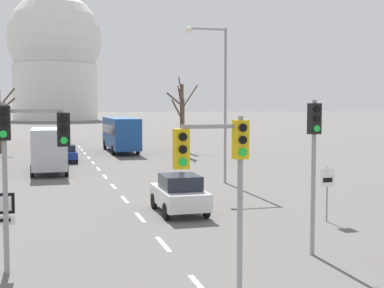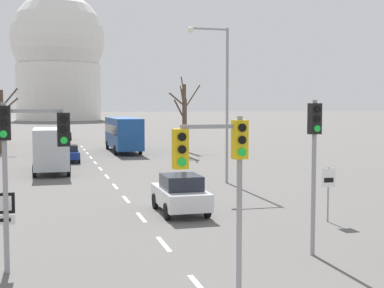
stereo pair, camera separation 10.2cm
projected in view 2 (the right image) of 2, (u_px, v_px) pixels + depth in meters
lane_stripe_0 at (200, 287)px, 13.90m from camera, size 0.16×2.00×0.01m
lane_stripe_1 at (164, 244)px, 18.23m from camera, size 0.16×2.00×0.01m
lane_stripe_2 at (141, 217)px, 22.56m from camera, size 0.16×2.00×0.01m
lane_stripe_3 at (126, 199)px, 26.90m from camera, size 0.16×2.00×0.01m
lane_stripe_4 at (115, 186)px, 31.23m from camera, size 0.16×2.00×0.01m
lane_stripe_5 at (107, 176)px, 35.56m from camera, size 0.16×2.00×0.01m
lane_stripe_6 at (100, 169)px, 39.89m from camera, size 0.16×2.00×0.01m
lane_stripe_7 at (95, 163)px, 44.23m from camera, size 0.16×2.00×0.01m
lane_stripe_8 at (91, 157)px, 48.56m from camera, size 0.16×2.00×0.01m
lane_stripe_9 at (87, 153)px, 52.89m from camera, size 0.16×2.00×0.01m
lane_stripe_10 at (84, 150)px, 57.22m from camera, size 0.16×2.00×0.01m
lane_stripe_11 at (82, 147)px, 61.56m from camera, size 0.16×2.00×0.01m
traffic_signal_near_left at (26, 144)px, 14.95m from camera, size 1.97×0.34×4.82m
traffic_signal_centre_tall at (219, 161)px, 13.04m from camera, size 1.87×0.34×4.46m
traffic_signal_near_right at (314, 147)px, 16.64m from camera, size 0.36×0.34×4.89m
route_sign_post at (4, 217)px, 15.18m from camera, size 0.60×0.08×2.30m
speed_limit_sign at (328, 185)px, 21.59m from camera, size 0.60×0.08×2.24m
street_lamp_right at (220, 89)px, 32.09m from camera, size 2.53×0.36×9.35m
sedan_near_left at (180, 193)px, 23.38m from camera, size 1.92×4.05×1.71m
sedan_near_right at (68, 153)px, 44.67m from camera, size 1.77×3.99×1.45m
sedan_mid_centre at (64, 134)px, 73.72m from camera, size 1.83×3.96×1.73m
sedan_far_left at (56, 147)px, 50.19m from camera, size 1.84×4.38×1.61m
city_bus at (123, 132)px, 54.18m from camera, size 2.66×10.80×3.48m
delivery_truck at (51, 149)px, 37.44m from camera, size 2.44×7.20×3.14m
bare_tree_right_near at (184, 123)px, 50.03m from camera, size 1.85×2.33×6.31m
bare_tree_left_far at (2, 119)px, 53.11m from camera, size 1.97×2.17×6.50m
bare_tree_right_far at (185, 115)px, 55.19m from camera, size 1.88×2.61×7.74m
capitol_dome at (58, 56)px, 173.02m from camera, size 29.99×29.99×42.36m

